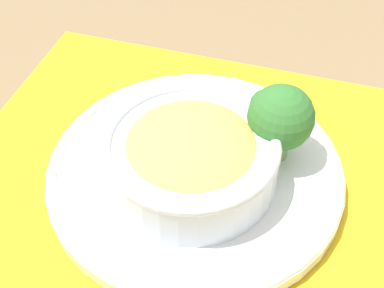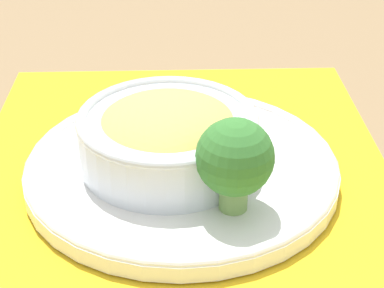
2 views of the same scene
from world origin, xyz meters
TOP-DOWN VIEW (x-y plane):
  - ground_plane at (0.00, 0.00)m, footprint 4.00×4.00m
  - placemat at (0.00, 0.00)m, footprint 0.53×0.44m
  - plate at (0.00, 0.00)m, footprint 0.31×0.31m
  - bowl at (0.00, -0.01)m, footprint 0.18×0.18m
  - broccoli_floret at (0.08, 0.05)m, footprint 0.07×0.07m
  - carrot_slice_near at (-0.05, 0.04)m, footprint 0.04×0.04m
  - carrot_slice_middle at (-0.07, 0.02)m, footprint 0.04×0.04m
  - carrot_slice_far at (-0.07, 0.00)m, footprint 0.04×0.04m

SIDE VIEW (x-z plane):
  - ground_plane at x=0.00m, z-range 0.00..0.00m
  - placemat at x=0.00m, z-range 0.00..0.00m
  - plate at x=0.00m, z-range 0.00..0.03m
  - carrot_slice_near at x=-0.05m, z-range 0.02..0.03m
  - carrot_slice_middle at x=-0.07m, z-range 0.02..0.03m
  - carrot_slice_far at x=-0.07m, z-range 0.02..0.03m
  - bowl at x=0.00m, z-range 0.02..0.09m
  - broccoli_floret at x=0.08m, z-range 0.03..0.12m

